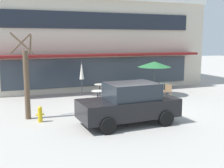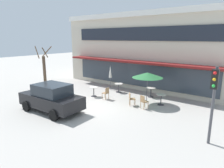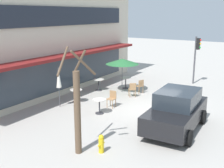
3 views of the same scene
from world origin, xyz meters
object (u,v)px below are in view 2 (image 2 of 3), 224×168
cafe_chair_2 (106,92)px  traffic_light_pole (214,93)px  cafe_chair_0 (144,101)px  cafe_chair_1 (131,98)px  cafe_table_near_wall (119,86)px  patio_umbrella_green_folded (110,72)px  street_tree (45,72)px  cafe_table_streetside (161,98)px  parked_sedan (52,98)px  cafe_table_mid_patio (151,91)px  patio_umbrella_cream_folded (148,75)px  cafe_table_by_tree (94,90)px  fire_hydrant (42,92)px

cafe_chair_2 → traffic_light_pole: 8.16m
cafe_chair_0 → cafe_chair_1: 0.97m
cafe_table_near_wall → traffic_light_pole: bearing=-29.3°
patio_umbrella_green_folded → street_tree: (-3.58, -4.16, 0.11)m
cafe_table_streetside → parked_sedan: bearing=-132.8°
cafe_chair_0 → parked_sedan: size_ratio=0.21×
cafe_table_mid_patio → street_tree: (-7.48, -4.28, 1.23)m
patio_umbrella_green_folded → patio_umbrella_cream_folded: same height
patio_umbrella_green_folded → cafe_table_near_wall: bearing=-13.3°
cafe_table_streetside → cafe_table_mid_patio: bearing=138.1°
cafe_table_by_tree → cafe_chair_1: 3.49m
cafe_chair_2 → cafe_chair_0: bearing=-1.7°
cafe_chair_0 → street_tree: 8.55m
cafe_table_streetside → cafe_table_mid_patio: 1.89m
traffic_light_pole → parked_sedan: bearing=-169.1°
cafe_table_streetside → parked_sedan: size_ratio=0.18×
patio_umbrella_green_folded → fire_hydrant: bearing=-122.6°
cafe_table_streetside → patio_umbrella_cream_folded: patio_umbrella_cream_folded is taller
cafe_chair_1 → parked_sedan: size_ratio=0.21×
cafe_table_near_wall → street_tree: bearing=-140.2°
cafe_table_near_wall → cafe_table_streetside: (4.21, -0.89, 0.00)m
cafe_chair_0 → fire_hydrant: bearing=-163.4°
street_tree → fire_hydrant: street_tree is taller
cafe_chair_2 → street_tree: 5.51m
cafe_table_mid_patio → cafe_chair_1: 2.61m
cafe_table_mid_patio → cafe_chair_1: cafe_chair_1 is taller
patio_umbrella_cream_folded → parked_sedan: bearing=-128.1°
cafe_chair_0 → cafe_chair_2: bearing=178.3°
cafe_chair_1 → cafe_chair_2: same height
cafe_table_mid_patio → traffic_light_pole: (5.22, -4.87, 1.78)m
cafe_chair_0 → fire_hydrant: (-7.84, -2.33, -0.17)m
cafe_table_mid_patio → patio_umbrella_cream_folded: bearing=-73.6°
cafe_table_by_tree → cafe_chair_2: 1.24m
parked_sedan → traffic_light_pole: (8.71, 1.69, 1.42)m
cafe_table_near_wall → patio_umbrella_green_folded: size_ratio=0.35×
traffic_light_pole → cafe_chair_0: bearing=153.2°
street_tree → traffic_light_pole: 12.73m
patio_umbrella_cream_folded → cafe_chair_2: size_ratio=2.47×
cafe_chair_2 → parked_sedan: parked_sedan is taller
cafe_table_streetside → street_tree: street_tree is taller
street_tree → cafe_table_streetside: bearing=18.7°
cafe_chair_0 → traffic_light_pole: bearing=-26.8°
cafe_table_by_tree → cafe_chair_2: size_ratio=0.85×
cafe_chair_0 → street_tree: street_tree is taller
traffic_light_pole → street_tree: bearing=177.3°
cafe_table_near_wall → cafe_chair_2: (0.41, -2.18, 0.01)m
cafe_table_by_tree → cafe_chair_1: (3.49, -0.04, 0.01)m
parked_sedan → fire_hydrant: 3.90m
traffic_light_pole → fire_hydrant: traffic_light_pole is taller
cafe_table_near_wall → street_tree: size_ratio=0.20×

